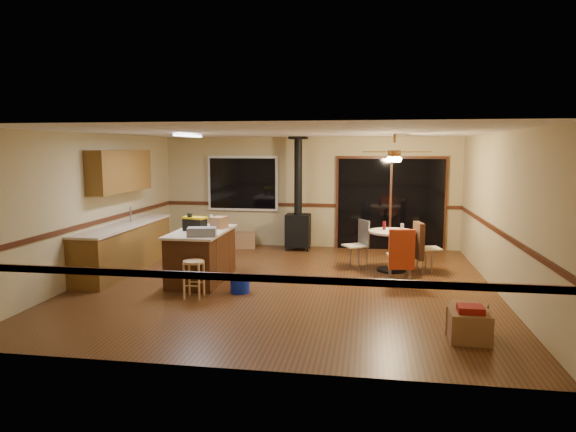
% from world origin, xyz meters
% --- Properties ---
extents(floor, '(7.00, 7.00, 0.00)m').
position_xyz_m(floor, '(0.00, 0.00, 0.00)').
color(floor, '#4E2C15').
rests_on(floor, ground).
extents(ceiling, '(7.00, 7.00, 0.00)m').
position_xyz_m(ceiling, '(0.00, 0.00, 2.60)').
color(ceiling, silver).
rests_on(ceiling, ground).
extents(wall_back, '(7.00, 0.00, 7.00)m').
position_xyz_m(wall_back, '(0.00, 3.50, 1.30)').
color(wall_back, tan).
rests_on(wall_back, ground).
extents(wall_front, '(7.00, 0.00, 7.00)m').
position_xyz_m(wall_front, '(0.00, -3.50, 1.30)').
color(wall_front, tan).
rests_on(wall_front, ground).
extents(wall_left, '(0.00, 7.00, 7.00)m').
position_xyz_m(wall_left, '(-3.50, 0.00, 1.30)').
color(wall_left, tan).
rests_on(wall_left, ground).
extents(wall_right, '(0.00, 7.00, 7.00)m').
position_xyz_m(wall_right, '(3.50, 0.00, 1.30)').
color(wall_right, tan).
rests_on(wall_right, ground).
extents(chair_rail, '(7.00, 7.00, 0.08)m').
position_xyz_m(chair_rail, '(0.00, 0.00, 1.00)').
color(chair_rail, '#411E10').
rests_on(chair_rail, ground).
extents(window, '(1.72, 0.10, 1.32)m').
position_xyz_m(window, '(-1.60, 3.45, 1.50)').
color(window, black).
rests_on(window, ground).
extents(sliding_door, '(2.52, 0.10, 2.10)m').
position_xyz_m(sliding_door, '(1.90, 3.45, 1.05)').
color(sliding_door, black).
rests_on(sliding_door, ground).
extents(lower_cabinets, '(0.60, 3.00, 0.86)m').
position_xyz_m(lower_cabinets, '(-3.20, 0.50, 0.43)').
color(lower_cabinets, brown).
rests_on(lower_cabinets, ground).
extents(countertop, '(0.64, 3.04, 0.04)m').
position_xyz_m(countertop, '(-3.20, 0.50, 0.88)').
color(countertop, beige).
rests_on(countertop, lower_cabinets).
extents(upper_cabinets, '(0.35, 2.00, 0.80)m').
position_xyz_m(upper_cabinets, '(-3.33, 0.70, 1.90)').
color(upper_cabinets, brown).
rests_on(upper_cabinets, ground).
extents(kitchen_island, '(0.88, 1.68, 0.90)m').
position_xyz_m(kitchen_island, '(-1.50, 0.00, 0.45)').
color(kitchen_island, '#3F210F').
rests_on(kitchen_island, ground).
extents(wood_stove, '(0.55, 0.50, 2.52)m').
position_xyz_m(wood_stove, '(-0.20, 3.05, 0.73)').
color(wood_stove, black).
rests_on(wood_stove, ground).
extents(ceiling_fan, '(0.24, 0.24, 0.55)m').
position_xyz_m(ceiling_fan, '(1.86, 1.26, 2.21)').
color(ceiling_fan, brown).
rests_on(ceiling_fan, ceiling).
extents(fluorescent_strip, '(0.10, 1.20, 0.04)m').
position_xyz_m(fluorescent_strip, '(-1.80, 0.30, 2.56)').
color(fluorescent_strip, white).
rests_on(fluorescent_strip, ceiling).
extents(toolbox_grey, '(0.51, 0.35, 0.14)m').
position_xyz_m(toolbox_grey, '(-1.30, -0.55, 0.97)').
color(toolbox_grey, slate).
rests_on(toolbox_grey, kitchen_island).
extents(toolbox_black, '(0.43, 0.31, 0.22)m').
position_xyz_m(toolbox_black, '(-1.59, -0.05, 1.01)').
color(toolbox_black, black).
rests_on(toolbox_black, kitchen_island).
extents(toolbox_yellow_lid, '(0.46, 0.33, 0.03)m').
position_xyz_m(toolbox_yellow_lid, '(-1.59, -0.05, 1.13)').
color(toolbox_yellow_lid, gold).
rests_on(toolbox_yellow_lid, toolbox_black).
extents(box_on_island, '(0.28, 0.34, 0.20)m').
position_xyz_m(box_on_island, '(-1.27, 0.34, 1.00)').
color(box_on_island, brown).
rests_on(box_on_island, kitchen_island).
extents(bottle_dark, '(0.10, 0.10, 0.31)m').
position_xyz_m(bottle_dark, '(-1.67, -0.08, 1.06)').
color(bottle_dark, black).
rests_on(bottle_dark, kitchen_island).
extents(bottle_pink, '(0.08, 0.08, 0.23)m').
position_xyz_m(bottle_pink, '(-1.46, -0.08, 1.01)').
color(bottle_pink, '#D84C8C').
rests_on(bottle_pink, kitchen_island).
extents(bottle_white, '(0.08, 0.08, 0.19)m').
position_xyz_m(bottle_white, '(-1.51, 0.65, 1.00)').
color(bottle_white, white).
rests_on(bottle_white, kitchen_island).
extents(bar_stool, '(0.39, 0.39, 0.59)m').
position_xyz_m(bar_stool, '(-1.28, -1.04, 0.30)').
color(bar_stool, tan).
rests_on(bar_stool, floor).
extents(blue_bucket, '(0.39, 0.39, 0.26)m').
position_xyz_m(blue_bucket, '(-0.64, -0.64, 0.13)').
color(blue_bucket, '#0D23B8').
rests_on(blue_bucket, floor).
extents(dining_table, '(0.88, 0.88, 0.78)m').
position_xyz_m(dining_table, '(1.86, 1.26, 0.53)').
color(dining_table, black).
rests_on(dining_table, ground).
extents(glass_red, '(0.07, 0.07, 0.16)m').
position_xyz_m(glass_red, '(1.71, 1.36, 0.86)').
color(glass_red, '#590C14').
rests_on(glass_red, dining_table).
extents(glass_cream, '(0.08, 0.08, 0.15)m').
position_xyz_m(glass_cream, '(2.04, 1.21, 0.86)').
color(glass_cream, beige).
rests_on(glass_cream, dining_table).
extents(chair_left, '(0.55, 0.55, 0.51)m').
position_xyz_m(chair_left, '(1.25, 1.42, 0.59)').
color(chair_left, '#B8B089').
rests_on(chair_left, ground).
extents(chair_near, '(0.47, 0.51, 0.70)m').
position_xyz_m(chair_near, '(1.98, 0.38, 0.60)').
color(chair_near, '#B8B089').
rests_on(chair_near, ground).
extents(chair_right, '(0.54, 0.51, 0.70)m').
position_xyz_m(chair_right, '(2.38, 1.28, 0.60)').
color(chair_right, '#B8B089').
rests_on(chair_right, ground).
extents(box_under_window, '(0.52, 0.45, 0.37)m').
position_xyz_m(box_under_window, '(-1.46, 3.08, 0.18)').
color(box_under_window, brown).
rests_on(box_under_window, floor).
extents(box_corner_a, '(0.49, 0.41, 0.36)m').
position_xyz_m(box_corner_a, '(2.64, -2.28, 0.18)').
color(box_corner_a, brown).
rests_on(box_corner_a, floor).
extents(box_corner_b, '(0.56, 0.52, 0.36)m').
position_xyz_m(box_corner_b, '(2.67, -1.99, 0.18)').
color(box_corner_b, brown).
rests_on(box_corner_b, floor).
extents(box_small_red, '(0.31, 0.26, 0.08)m').
position_xyz_m(box_small_red, '(2.64, -2.28, 0.40)').
color(box_small_red, maroon).
rests_on(box_small_red, box_corner_a).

